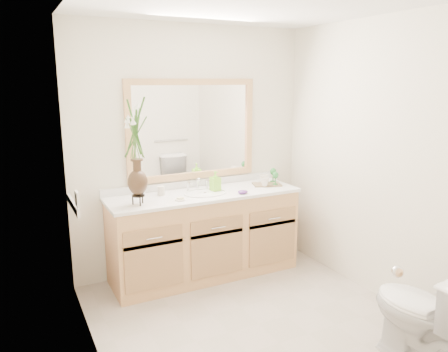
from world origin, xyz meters
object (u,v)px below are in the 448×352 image
flower_vase (136,140)px  soap_bottle (215,182)px  toilet (424,315)px  tumbler (161,191)px  tray (267,184)px

flower_vase → soap_bottle: (0.80, 0.14, -0.47)m
soap_bottle → flower_vase: bearing=-178.5°
toilet → tumbler: 2.37m
toilet → flower_vase: (-1.37, 1.83, 1.02)m
flower_vase → soap_bottle: flower_vase is taller
toilet → soap_bottle: soap_bottle is taller
tumbler → flower_vase: bearing=-142.6°
tumbler → soap_bottle: bearing=-7.0°
tray → tumbler: bearing=-166.6°
toilet → soap_bottle: bearing=-74.0°
flower_vase → tumbler: flower_vase is taller
soap_bottle → tumbler: bearing=164.3°
tumbler → tray: 1.10m
tray → flower_vase: bearing=-156.8°
soap_bottle → tray: size_ratio=0.62×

